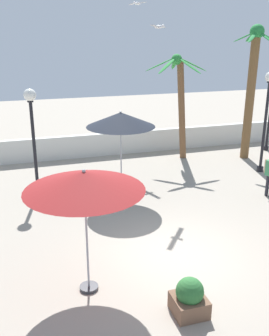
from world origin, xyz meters
name	(u,v)px	position (x,y,z in m)	size (l,w,h in m)	color
ground_plane	(171,255)	(0.00, 0.00, 0.00)	(56.00, 56.00, 0.00)	#9E9384
boundary_wall	(97,145)	(0.00, 9.52, 0.55)	(25.20, 0.30, 1.09)	silver
patio_umbrella_0	(121,120)	(-0.18, 4.36, 2.84)	(2.41, 2.41, 3.15)	#333338
patio_umbrella_2	(84,182)	(-2.40, -0.77, 2.70)	(2.62, 2.62, 2.97)	#333338
palm_tree_0	(252,81)	(6.76, 7.12, 3.62)	(1.88, 2.04, 6.07)	brown
palm_tree_1	(180,95)	(3.64, 7.99, 3.01)	(2.70, 2.69, 4.83)	brown
lamp_post_0	(267,108)	(6.30, 5.17, 2.77)	(0.41, 0.41, 4.23)	black
lamp_post_2	(32,124)	(-3.10, 5.57, 2.65)	(0.44, 0.44, 3.88)	black
seagull_0	(159,26)	(1.48, 5.20, 5.90)	(0.95, 1.12, 0.14)	white
seagull_2	(137,3)	(2.02, 9.41, 6.95)	(0.52, 1.15, 0.14)	white
planter	(189,298)	(-0.52, -2.23, 0.38)	(0.70, 0.70, 0.85)	brown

